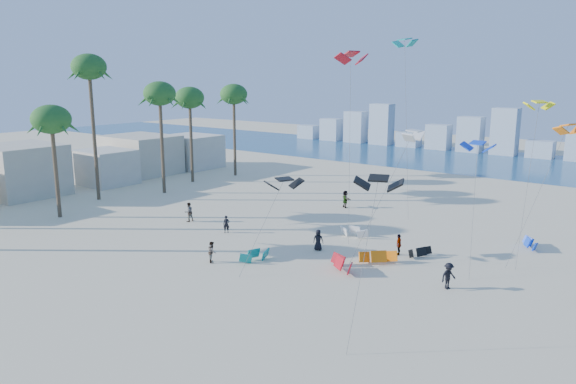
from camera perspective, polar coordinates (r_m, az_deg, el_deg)
The scene contains 10 objects.
ground at distance 37.56m, azimuth -19.20°, elevation -10.24°, with size 220.00×220.00×0.00m, color beige.
ocean at distance 96.19m, azimuth 19.37°, elevation 3.16°, with size 220.00×220.00×0.00m, color navy.
kitesurfer_near at distance 49.00m, azimuth -6.55°, elevation -3.42°, with size 0.58×0.38×1.58m, color black.
kitesurfer_mid at distance 41.55m, azimuth -8.06°, elevation -6.30°, with size 0.79×0.61×1.62m, color gray.
kitesurfers_far at distance 47.01m, azimuth 6.00°, elevation -3.93°, with size 34.97×16.63×1.89m.
grounded_kites at distance 42.85m, azimuth 8.98°, elevation -6.28°, with size 17.83×18.90×0.96m.
flying_kites at distance 43.26m, azimuth 15.51°, elevation 8.86°, with size 25.87×30.18×18.06m.
palm_row at distance 62.53m, azimuth -18.96°, elevation 9.54°, with size 8.02×44.80×16.35m.
beachfront_buildings at distance 75.34m, azimuth -20.29°, elevation 2.84°, with size 11.50×43.00×6.00m.
distant_skyline at distance 105.63m, azimuth 20.62°, elevation 5.51°, with size 85.00×3.00×8.40m.
Camera 1 is at (29.62, -18.46, 13.87)m, focal length 33.53 mm.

